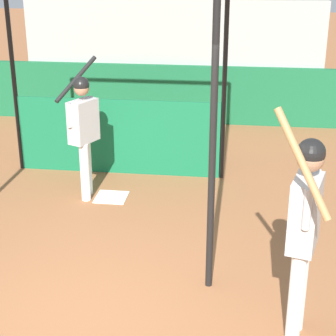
{
  "coord_description": "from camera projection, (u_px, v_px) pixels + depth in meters",
  "views": [
    {
      "loc": [
        1.39,
        -4.26,
        3.27
      ],
      "look_at": [
        0.63,
        1.49,
        1.03
      ],
      "focal_mm": 60.0,
      "sensor_mm": 36.0,
      "label": 1
    }
  ],
  "objects": [
    {
      "name": "home_plate",
      "position": [
        111.0,
        197.0,
        7.98
      ],
      "size": [
        0.44,
        0.44,
        0.02
      ],
      "color": "white",
      "rests_on": "ground"
    },
    {
      "name": "batting_cage",
      "position": [
        107.0,
        101.0,
        7.84
      ],
      "size": [
        3.28,
        3.11,
        3.16
      ],
      "color": "black",
      "rests_on": "ground"
    },
    {
      "name": "baseball",
      "position": [
        213.0,
        188.0,
        8.22
      ],
      "size": [
        0.07,
        0.07,
        0.07
      ],
      "color": "white",
      "rests_on": "ground"
    },
    {
      "name": "player_batter",
      "position": [
        83.0,
        126.0,
        7.66
      ],
      "size": [
        0.6,
        0.94,
        1.89
      ],
      "rotation": [
        0.0,
        0.0,
        1.15
      ],
      "color": "white",
      "rests_on": "ground"
    },
    {
      "name": "outfield_wall",
      "position": [
        171.0,
        94.0,
        11.34
      ],
      "size": [
        24.0,
        0.12,
        1.17
      ],
      "color": "#196038",
      "rests_on": "ground"
    },
    {
      "name": "bleacher_section",
      "position": [
        178.0,
        52.0,
        12.28
      ],
      "size": [
        5.95,
        2.4,
        2.45
      ],
      "color": "#9E9E99",
      "rests_on": "ground"
    },
    {
      "name": "player_waiting",
      "position": [
        304.0,
        221.0,
        4.72
      ],
      "size": [
        0.5,
        0.8,
        2.18
      ],
      "rotation": [
        0.0,
        0.0,
        -1.83
      ],
      "color": "white",
      "rests_on": "ground"
    },
    {
      "name": "ground_plane",
      "position": [
        81.0,
        323.0,
        5.29
      ],
      "size": [
        60.0,
        60.0,
        0.0
      ],
      "primitive_type": "plane",
      "color": "#935B38"
    }
  ]
}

